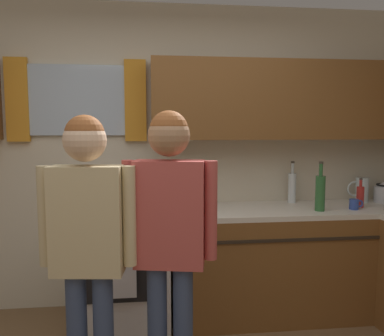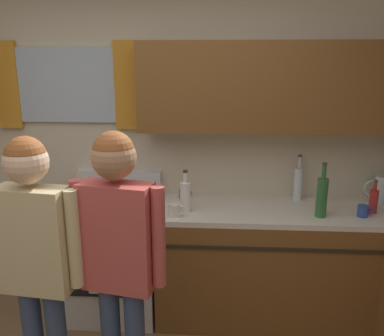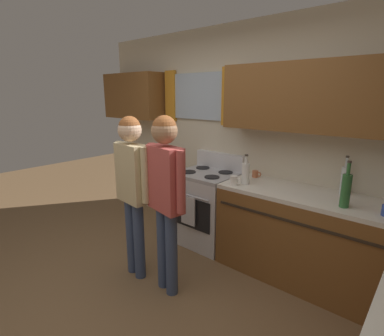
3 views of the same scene
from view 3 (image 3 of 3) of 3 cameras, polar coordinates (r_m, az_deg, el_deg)
name	(u,v)px [view 3 (image 3 of 3)]	position (r m, az deg, el deg)	size (l,w,h in m)	color
ground_plane	(119,319)	(2.81, -14.02, -26.54)	(12.00, 12.00, 0.00)	brown
back_wall_unit	(247,124)	(3.47, 10.63, 8.42)	(4.60, 0.42, 2.60)	beige
kitchen_counter_run	(360,277)	(2.74, 29.73, -17.81)	(2.21, 1.93, 0.90)	brown
stove_oven	(207,206)	(3.67, 2.90, -7.40)	(0.69, 0.67, 1.10)	silver
bottle_wine_green	(346,190)	(2.73, 27.65, -3.74)	(0.08, 0.08, 0.39)	#2D6633
bottle_tall_clear	(345,180)	(3.09, 27.45, -2.01)	(0.07, 0.07, 0.37)	silver
bottle_milk_white	(246,173)	(3.11, 10.35, -0.90)	(0.08, 0.08, 0.31)	white
mug_ceramic_white	(234,180)	(3.07, 8.18, -2.41)	(0.13, 0.08, 0.09)	white
cup_terracotta	(256,174)	(3.39, 12.21, -1.13)	(0.11, 0.07, 0.08)	#B76642
adult_left	(132,179)	(2.88, -11.51, -2.15)	(0.50, 0.22, 1.62)	#38476B
adult_in_plaid	(166,186)	(2.59, -5.12, -3.43)	(0.50, 0.23, 1.65)	#38476B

